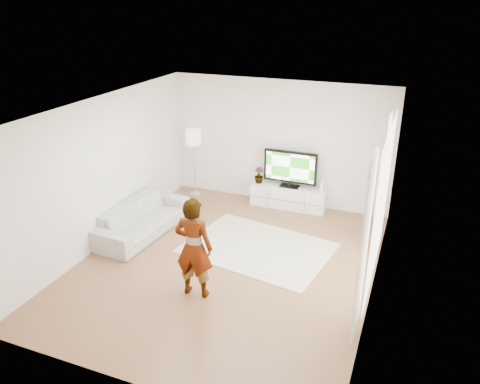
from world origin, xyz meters
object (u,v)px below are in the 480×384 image
at_px(rug, 258,248).
at_px(player, 194,248).
at_px(media_console, 289,197).
at_px(television, 290,168).
at_px(sofa, 143,219).
at_px(floor_lamp, 193,140).

xyz_separation_m(rug, player, (-0.44, -1.75, 0.84)).
relative_size(media_console, player, 1.01).
bearing_deg(media_console, television, 90.00).
distance_m(media_console, sofa, 3.30).
distance_m(rug, player, 1.99).
height_order(media_console, rug, media_console).
distance_m(television, sofa, 3.37).
bearing_deg(television, player, -96.84).
relative_size(rug, sofa, 1.19).
bearing_deg(television, media_console, -90.00).
bearing_deg(player, floor_lamp, -67.73).
height_order(media_console, sofa, sofa).
bearing_deg(player, media_console, -101.23).
relative_size(player, floor_lamp, 1.05).
bearing_deg(floor_lamp, sofa, -92.09).
distance_m(television, player, 3.84).
bearing_deg(sofa, player, -123.57).
distance_m(media_console, television, 0.69).
bearing_deg(rug, floor_lamp, 140.15).
xyz_separation_m(player, floor_lamp, (-1.83, 3.64, 0.51)).
relative_size(media_console, sofa, 0.77).
relative_size(television, floor_lamp, 0.75).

